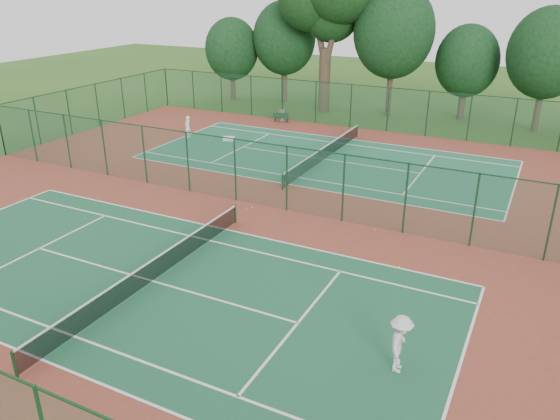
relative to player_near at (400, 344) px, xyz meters
The scene contains 18 objects.
ground 14.22m from the player_near, 135.98° to the left, with size 120.00×120.00×0.00m, color #315B1C.
red_pad 14.22m from the player_near, 135.98° to the left, with size 40.00×36.00×0.01m, color brown.
court_near 10.28m from the player_near, behind, with size 23.77×10.97×0.01m, color #1B5636.
court_far 21.46m from the player_near, 118.41° to the left, with size 23.77×10.97×0.01m, color #206645.
fence_north 29.67m from the player_near, 110.11° to the left, with size 40.00×0.09×3.50m.
fence_west 31.78m from the player_near, 161.93° to the left, with size 0.09×36.00×3.50m.
fence_divider 14.20m from the player_near, 135.98° to the left, with size 40.00×0.09×3.50m.
tennis_net_near 10.24m from the player_near, behind, with size 0.10×12.90×0.97m.
tennis_net_far 21.44m from the player_near, 118.41° to the left, with size 0.10×12.90×0.97m.
player_near is the anchor object (origin of this frame).
player_far 28.87m from the player_near, 138.39° to the left, with size 0.61×0.40×1.67m, color white.
trash_bin 32.55m from the player_near, 122.92° to the left, with size 0.51×0.51×0.93m, color gray.
bench 32.07m from the player_near, 123.13° to the left, with size 1.37×0.68×0.81m.
kit_bag 27.11m from the player_near, 132.77° to the left, with size 0.87×0.32×0.32m, color white.
stray_ball_a 14.00m from the player_near, 138.22° to the left, with size 0.07×0.07×0.07m, color #CFDA32.
stray_ball_b 10.23m from the player_near, 111.60° to the left, with size 0.08×0.08×0.08m, color #C5D932.
stray_ball_c 13.81m from the player_near, 139.79° to the left, with size 0.07×0.07×0.07m, color #C3E535.
evergreen_row 35.47m from the player_near, 105.88° to the left, with size 39.00×5.00×12.00m, color black, non-canonical shape.
Camera 1 is at (13.08, -23.63, 11.12)m, focal length 35.00 mm.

